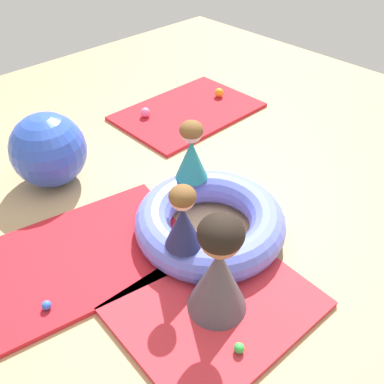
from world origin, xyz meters
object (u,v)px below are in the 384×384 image
object	(u,v)px
inflatable_cushion	(210,222)
adult_seated	(219,267)
child_in_teal	(191,151)
child_in_navy	(183,218)
exercise_ball_large	(48,150)
play_ball_blue	(47,305)
play_ball_pink	(145,112)
play_ball_green	(239,348)
play_ball_orange	(219,93)
play_ball_yellow	(153,220)

from	to	relation	value
inflatable_cushion	adult_seated	bearing A→B (deg)	-131.80
child_in_teal	inflatable_cushion	bearing A→B (deg)	154.96
child_in_teal	child_in_navy	world-z (taller)	child_in_teal
child_in_navy	exercise_ball_large	world-z (taller)	child_in_navy
play_ball_blue	play_ball_pink	bearing A→B (deg)	36.75
inflatable_cushion	child_in_teal	bearing A→B (deg)	66.15
child_in_navy	play_ball_green	distance (m)	0.86
child_in_teal	exercise_ball_large	bearing A→B (deg)	30.76
child_in_navy	play_ball_blue	size ratio (longest dim) A/B	7.75
child_in_teal	play_ball_pink	distance (m)	1.59
child_in_navy	play_ball_orange	world-z (taller)	child_in_navy
play_ball_orange	play_ball_blue	distance (m)	3.30
play_ball_green	play_ball_blue	world-z (taller)	play_ball_green
play_ball_blue	play_ball_orange	bearing A→B (deg)	23.59
play_ball_orange	play_ball_yellow	distance (m)	2.32
child_in_navy	play_ball_blue	distance (m)	1.05
inflatable_cushion	adult_seated	xyz separation A→B (m)	(-0.47, -0.52, 0.27)
play_ball_blue	play_ball_yellow	bearing A→B (deg)	8.41
play_ball_orange	child_in_navy	bearing A→B (deg)	-141.91
child_in_teal	play_ball_blue	bearing A→B (deg)	94.99
child_in_navy	exercise_ball_large	size ratio (longest dim) A/B	0.74
play_ball_yellow	play_ball_orange	bearing A→B (deg)	30.26
play_ball_green	play_ball_orange	bearing A→B (deg)	45.44
child_in_teal	play_ball_pink	xyz separation A→B (m)	(0.62, 1.39, -0.43)
play_ball_blue	exercise_ball_large	world-z (taller)	exercise_ball_large
play_ball_yellow	exercise_ball_large	bearing A→B (deg)	102.70
child_in_teal	play_ball_yellow	xyz separation A→B (m)	(-0.43, -0.01, -0.45)
child_in_teal	play_ball_orange	distance (m)	2.00
child_in_navy	play_ball_yellow	bearing A→B (deg)	6.41
play_ball_green	play_ball_pink	xyz separation A→B (m)	(1.40, 2.62, 0.02)
inflatable_cushion	play_ball_green	world-z (taller)	inflatable_cushion
inflatable_cushion	play_ball_pink	bearing A→B (deg)	65.96
play_ball_orange	play_ball_blue	bearing A→B (deg)	-156.41
adult_seated	play_ball_blue	world-z (taller)	adult_seated
inflatable_cushion	adult_seated	size ratio (longest dim) A/B	1.52
play_ball_green	play_ball_pink	size ratio (longest dim) A/B	0.60
inflatable_cushion	child_in_navy	size ratio (longest dim) A/B	2.38
play_ball_green	exercise_ball_large	world-z (taller)	exercise_ball_large
child_in_navy	play_ball_yellow	xyz separation A→B (m)	(0.13, 0.51, -0.44)
inflatable_cushion	play_ball_blue	distance (m)	1.30
inflatable_cushion	exercise_ball_large	bearing A→B (deg)	109.12
child_in_teal	play_ball_yellow	size ratio (longest dim) A/B	7.22
inflatable_cushion	play_ball_orange	xyz separation A→B (m)	(1.74, 1.55, -0.04)
adult_seated	play_ball_pink	bearing A→B (deg)	-32.64
play_ball_orange	play_ball_green	bearing A→B (deg)	-134.56
child_in_teal	play_ball_green	distance (m)	1.52
inflatable_cushion	adult_seated	world-z (taller)	adult_seated
child_in_navy	play_ball_green	world-z (taller)	child_in_navy
child_in_navy	play_ball_pink	size ratio (longest dim) A/B	4.53
adult_seated	exercise_ball_large	world-z (taller)	adult_seated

